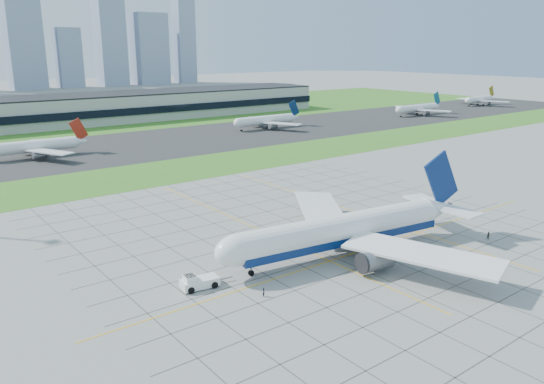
% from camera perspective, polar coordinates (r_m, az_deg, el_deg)
% --- Properties ---
extents(ground, '(1400.00, 1400.00, 0.00)m').
position_cam_1_polar(ground, '(114.73, 9.17, -5.86)').
color(ground, gray).
rests_on(ground, ground).
extents(grass_median, '(700.00, 35.00, 0.04)m').
position_cam_1_polar(grass_median, '(185.36, -11.40, 2.17)').
color(grass_median, '#3D7421').
rests_on(grass_median, ground).
extents(asphalt_taxiway, '(700.00, 75.00, 0.04)m').
position_cam_1_polar(asphalt_taxiway, '(235.12, -17.40, 4.50)').
color(asphalt_taxiway, '#383838').
rests_on(asphalt_taxiway, ground).
extents(grass_far, '(700.00, 145.00, 0.04)m').
position_cam_1_polar(grass_far, '(339.54, -23.99, 6.99)').
color(grass_far, '#3D7421').
rests_on(grass_far, ground).
extents(apron_markings, '(120.00, 130.00, 0.03)m').
position_cam_1_polar(apron_markings, '(122.33, 5.54, -4.37)').
color(apron_markings, '#474744').
rests_on(apron_markings, ground).
extents(terminal, '(260.00, 43.00, 15.80)m').
position_cam_1_polar(terminal, '(326.75, -16.19, 8.81)').
color(terminal, '#B7B7B2').
rests_on(terminal, ground).
extents(airliner, '(60.74, 61.16, 19.17)m').
position_cam_1_polar(airliner, '(108.44, 7.69, -4.11)').
color(airliner, white).
rests_on(airliner, ground).
extents(pushback_tug, '(9.79, 4.13, 2.69)m').
position_cam_1_polar(pushback_tug, '(95.31, -7.99, -9.54)').
color(pushback_tug, white).
rests_on(pushback_tug, ground).
extents(crew_near, '(0.54, 0.67, 1.58)m').
position_cam_1_polar(crew_near, '(91.57, -0.91, -10.74)').
color(crew_near, black).
rests_on(crew_near, ground).
extents(crew_far, '(1.08, 1.01, 1.77)m').
position_cam_1_polar(crew_far, '(126.78, 22.28, -4.36)').
color(crew_far, '#29251B').
rests_on(crew_far, ground).
extents(distant_jet_1, '(36.08, 42.66, 14.08)m').
position_cam_1_polar(distant_jet_1, '(224.26, -23.97, 4.55)').
color(distant_jet_1, white).
rests_on(distant_jet_1, ground).
extents(distant_jet_2, '(40.34, 42.66, 14.08)m').
position_cam_1_polar(distant_jet_2, '(280.46, -0.60, 7.74)').
color(distant_jet_2, white).
rests_on(distant_jet_2, ground).
extents(distant_jet_3, '(40.67, 42.66, 14.08)m').
position_cam_1_polar(distant_jet_3, '(350.48, 15.43, 8.70)').
color(distant_jet_3, white).
rests_on(distant_jet_3, ground).
extents(distant_jet_4, '(33.39, 42.66, 14.08)m').
position_cam_1_polar(distant_jet_4, '(425.91, 21.43, 9.27)').
color(distant_jet_4, white).
rests_on(distant_jet_4, ground).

